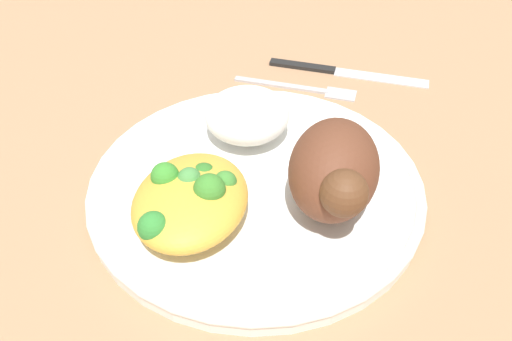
{
  "coord_description": "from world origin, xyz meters",
  "views": [
    {
      "loc": [
        0.36,
        0.08,
        0.34
      ],
      "look_at": [
        0.0,
        0.0,
        0.03
      ],
      "focal_mm": 38.73,
      "sensor_mm": 36.0,
      "label": 1
    }
  ],
  "objects_px": {
    "rice_pile": "(247,115)",
    "knife": "(334,70)",
    "roasted_chicken": "(335,171)",
    "fork": "(302,87)",
    "mac_cheese_with_broccoli": "(190,198)",
    "plate": "(256,186)"
  },
  "relations": [
    {
      "from": "fork",
      "to": "knife",
      "type": "bearing_deg",
      "value": 145.96
    },
    {
      "from": "roasted_chicken",
      "to": "knife",
      "type": "bearing_deg",
      "value": -174.58
    },
    {
      "from": "plate",
      "to": "fork",
      "type": "bearing_deg",
      "value": 175.76
    },
    {
      "from": "plate",
      "to": "knife",
      "type": "xyz_separation_m",
      "value": [
        -0.23,
        0.04,
        -0.01
      ]
    },
    {
      "from": "roasted_chicken",
      "to": "knife",
      "type": "relative_size",
      "value": 0.58
    },
    {
      "from": "roasted_chicken",
      "to": "mac_cheese_with_broccoli",
      "type": "height_order",
      "value": "roasted_chicken"
    },
    {
      "from": "fork",
      "to": "knife",
      "type": "xyz_separation_m",
      "value": [
        -0.05,
        0.03,
        0.0
      ]
    },
    {
      "from": "plate",
      "to": "roasted_chicken",
      "type": "distance_m",
      "value": 0.08
    },
    {
      "from": "knife",
      "to": "rice_pile",
      "type": "bearing_deg",
      "value": -22.5
    },
    {
      "from": "rice_pile",
      "to": "mac_cheese_with_broccoli",
      "type": "relative_size",
      "value": 0.72
    },
    {
      "from": "mac_cheese_with_broccoli",
      "to": "knife",
      "type": "xyz_separation_m",
      "value": [
        -0.28,
        0.09,
        -0.03
      ]
    },
    {
      "from": "roasted_chicken",
      "to": "mac_cheese_with_broccoli",
      "type": "relative_size",
      "value": 0.97
    },
    {
      "from": "rice_pile",
      "to": "knife",
      "type": "height_order",
      "value": "rice_pile"
    },
    {
      "from": "roasted_chicken",
      "to": "fork",
      "type": "relative_size",
      "value": 0.78
    },
    {
      "from": "plate",
      "to": "mac_cheese_with_broccoli",
      "type": "bearing_deg",
      "value": -37.61
    },
    {
      "from": "plate",
      "to": "roasted_chicken",
      "type": "height_order",
      "value": "roasted_chicken"
    },
    {
      "from": "plate",
      "to": "roasted_chicken",
      "type": "relative_size",
      "value": 2.7
    },
    {
      "from": "roasted_chicken",
      "to": "fork",
      "type": "distance_m",
      "value": 0.22
    },
    {
      "from": "plate",
      "to": "rice_pile",
      "type": "height_order",
      "value": "rice_pile"
    },
    {
      "from": "mac_cheese_with_broccoli",
      "to": "knife",
      "type": "height_order",
      "value": "mac_cheese_with_broccoli"
    },
    {
      "from": "roasted_chicken",
      "to": "knife",
      "type": "height_order",
      "value": "roasted_chicken"
    },
    {
      "from": "rice_pile",
      "to": "plate",
      "type": "bearing_deg",
      "value": 19.63
    }
  ]
}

